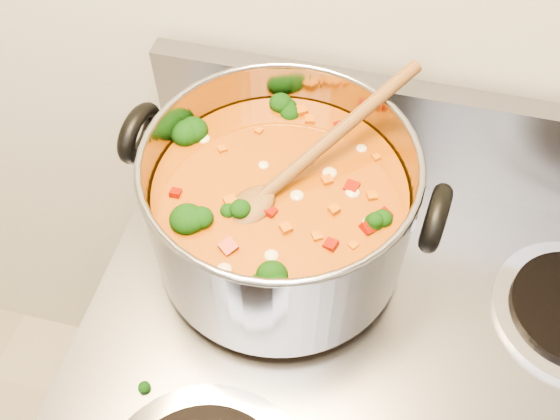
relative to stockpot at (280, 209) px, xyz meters
name	(u,v)px	position (x,y,z in m)	size (l,w,h in m)	color
stockpot	(280,209)	(0.00, 0.00, 0.00)	(0.36, 0.30, 0.18)	#94949B
wooden_spoon	(292,171)	(0.01, 0.01, 0.05)	(0.19, 0.24, 0.10)	brown
cooktop_crumbs	(217,261)	(-0.07, -0.03, -0.09)	(0.19, 0.35, 0.01)	black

